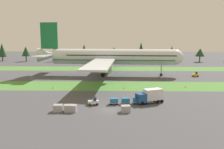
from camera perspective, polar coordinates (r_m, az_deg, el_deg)
ground_plane at (r=57.06m, az=-0.73°, el=-8.20°), size 400.00×400.00×0.00m
grass_strip_near at (r=83.39m, az=-0.07°, el=-2.63°), size 320.00×15.49×0.01m
grass_strip_far at (r=125.76m, az=0.40°, el=1.37°), size 320.00×15.49×0.01m
airliner at (r=103.66m, az=-0.61°, el=4.13°), size 61.04×75.17×22.20m
baggage_tug at (r=61.05m, az=-4.27°, el=-6.27°), size 2.73×1.58×1.97m
cargo_dolly_lead at (r=61.29m, az=0.46°, el=-6.08°), size 2.35×1.74×1.55m
cargo_dolly_second at (r=61.63m, az=3.16°, el=-6.01°), size 2.35×1.74×1.55m
cargo_dolly_third at (r=62.10m, az=5.82°, el=-5.92°), size 2.35×1.74×1.55m
cargo_dolly_fourth at (r=62.71m, az=8.44°, el=-5.83°), size 2.35×1.74×1.55m
catering_truck at (r=62.83m, az=8.70°, el=-4.83°), size 7.30×4.84×3.58m
pushback_tractor at (r=107.32m, az=18.73°, el=-0.03°), size 2.67×1.45×1.97m
ground_crew_marshaller at (r=64.70m, az=7.11°, el=-5.31°), size 0.36×0.52×1.74m
uld_container_0 at (r=56.39m, az=-9.20°, el=-7.70°), size 2.15×1.79×1.56m
uld_container_1 at (r=57.13m, az=-12.36°, el=-7.58°), size 2.08×1.70×1.56m
uld_container_2 at (r=56.64m, az=-9.97°, el=-7.66°), size 2.16×1.81×1.55m
uld_container_3 at (r=55.52m, az=3.17°, el=-7.90°), size 2.19×1.84×1.50m
taxiway_marker_0 at (r=84.19m, az=16.59°, el=-2.71°), size 0.44×0.44×0.54m
taxiway_marker_1 at (r=80.73m, az=-8.23°, el=-2.87°), size 0.44×0.44×0.67m
taxiway_marker_2 at (r=78.92m, az=2.72°, el=-3.13°), size 0.44×0.44×0.49m
taxiway_marker_3 at (r=81.51m, az=-13.51°, el=-2.92°), size 0.44×0.44×0.67m
distant_tree_line at (r=159.99m, az=-0.30°, el=5.48°), size 191.39×10.21×12.43m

